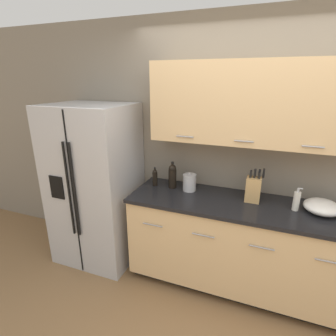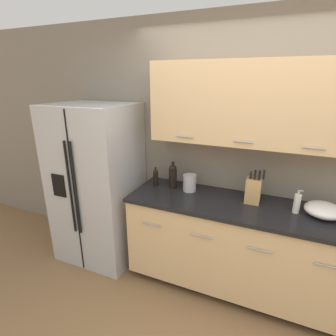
# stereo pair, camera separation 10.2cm
# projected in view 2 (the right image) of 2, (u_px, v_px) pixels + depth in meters

# --- Properties ---
(wall_back) EXTENTS (10.00, 0.39, 2.60)m
(wall_back) POSITION_uv_depth(u_px,v_px,m) (257.00, 145.00, 2.46)
(wall_back) COLOR gray
(wall_back) RESTS_ON ground_plane
(counter_unit) EXTENTS (2.04, 0.64, 0.93)m
(counter_unit) POSITION_uv_depth(u_px,v_px,m) (234.00, 246.00, 2.54)
(counter_unit) COLOR black
(counter_unit) RESTS_ON ground_plane
(refrigerator) EXTENTS (0.87, 0.74, 1.77)m
(refrigerator) POSITION_uv_depth(u_px,v_px,m) (97.00, 184.00, 2.95)
(refrigerator) COLOR #B2B2B5
(refrigerator) RESTS_ON ground_plane
(knife_block) EXTENTS (0.15, 0.11, 0.33)m
(knife_block) POSITION_uv_depth(u_px,v_px,m) (254.00, 190.00, 2.37)
(knife_block) COLOR tan
(knife_block) RESTS_ON counter_unit
(wine_bottle) EXTENTS (0.08, 0.08, 0.28)m
(wine_bottle) POSITION_uv_depth(u_px,v_px,m) (173.00, 176.00, 2.71)
(wine_bottle) COLOR black
(wine_bottle) RESTS_ON counter_unit
(soap_dispenser) EXTENTS (0.06, 0.06, 0.21)m
(soap_dispenser) POSITION_uv_depth(u_px,v_px,m) (297.00, 203.00, 2.21)
(soap_dispenser) COLOR silver
(soap_dispenser) RESTS_ON counter_unit
(oil_bottle) EXTENTS (0.05, 0.05, 0.20)m
(oil_bottle) POSITION_uv_depth(u_px,v_px,m) (156.00, 177.00, 2.78)
(oil_bottle) COLOR black
(oil_bottle) RESTS_ON counter_unit
(steel_canister) EXTENTS (0.14, 0.14, 0.19)m
(steel_canister) POSITION_uv_depth(u_px,v_px,m) (190.00, 183.00, 2.64)
(steel_canister) COLOR #B7B7BA
(steel_canister) RESTS_ON counter_unit
(mixing_bowl) EXTENTS (0.29, 0.29, 0.11)m
(mixing_bowl) POSITION_uv_depth(u_px,v_px,m) (323.00, 210.00, 2.16)
(mixing_bowl) COLOR white
(mixing_bowl) RESTS_ON counter_unit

